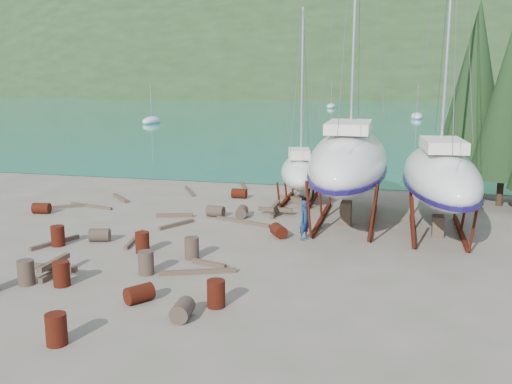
% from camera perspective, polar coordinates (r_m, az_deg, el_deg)
% --- Properties ---
extents(ground, '(600.00, 600.00, 0.00)m').
position_cam_1_polar(ground, '(23.81, -3.12, -6.02)').
color(ground, '#5E594A').
rests_on(ground, ground).
extents(bay_water, '(700.00, 700.00, 0.00)m').
position_cam_1_polar(bay_water, '(336.85, 12.86, 10.01)').
color(bay_water, '#16706C').
rests_on(bay_water, ground).
extents(far_hill, '(800.00, 360.00, 110.00)m').
position_cam_1_polar(far_hill, '(341.85, 12.88, 10.03)').
color(far_hill, '#1D3219').
rests_on(far_hill, ground).
extents(far_house_left, '(6.60, 5.60, 5.60)m').
position_cam_1_polar(far_house_left, '(222.00, -3.74, 10.40)').
color(far_house_left, beige).
rests_on(far_house_left, ground).
extents(far_house_center, '(6.60, 5.60, 5.60)m').
position_cam_1_polar(far_house_center, '(213.42, 6.73, 10.30)').
color(far_house_center, beige).
rests_on(far_house_center, ground).
extents(far_house_right, '(6.60, 5.60, 5.60)m').
position_cam_1_polar(far_house_right, '(213.03, 20.39, 9.67)').
color(far_house_right, beige).
rests_on(far_house_right, ground).
extents(cypress_near_right, '(3.60, 3.60, 10.00)m').
position_cam_1_polar(cypress_near_right, '(34.24, 23.87, 8.24)').
color(cypress_near_right, black).
rests_on(cypress_near_right, ground).
extents(cypress_back_left, '(4.14, 4.14, 11.50)m').
position_cam_1_polar(cypress_back_left, '(35.97, 21.06, 9.96)').
color(cypress_back_left, black).
rests_on(cypress_back_left, ground).
extents(moored_boat_left, '(2.00, 5.00, 6.05)m').
position_cam_1_polar(moored_boat_left, '(89.81, -10.41, 7.00)').
color(moored_boat_left, silver).
rests_on(moored_boat_left, ground).
extents(moored_boat_mid, '(2.00, 5.00, 6.05)m').
position_cam_1_polar(moored_boat_mid, '(101.99, 15.78, 7.27)').
color(moored_boat_mid, silver).
rests_on(moored_boat_mid, ground).
extents(moored_boat_far, '(2.00, 5.00, 6.05)m').
position_cam_1_polar(moored_boat_far, '(132.69, 7.52, 8.49)').
color(moored_boat_far, silver).
rests_on(moored_boat_far, ground).
extents(large_sailboat_near, '(3.65, 12.43, 19.56)m').
position_cam_1_polar(large_sailboat_near, '(28.34, 9.27, 3.21)').
color(large_sailboat_near, silver).
rests_on(large_sailboat_near, ground).
extents(large_sailboat_far, '(3.96, 10.78, 16.70)m').
position_cam_1_polar(large_sailboat_far, '(27.32, 17.94, 1.60)').
color(large_sailboat_far, silver).
rests_on(large_sailboat_far, ground).
extents(small_sailboat_shore, '(3.41, 7.08, 10.88)m').
position_cam_1_polar(small_sailboat_shore, '(32.84, 4.39, 2.07)').
color(small_sailboat_shore, silver).
rests_on(small_sailboat_shore, ground).
extents(worker, '(0.67, 0.78, 1.79)m').
position_cam_1_polar(worker, '(25.40, 4.92, -2.82)').
color(worker, navy).
rests_on(worker, ground).
extents(drum_1, '(0.65, 0.92, 0.58)m').
position_cam_1_polar(drum_1, '(17.57, -7.37, -11.63)').
color(drum_1, '#2D2823').
rests_on(drum_1, ground).
extents(drum_2, '(0.96, 0.71, 0.58)m').
position_cam_1_polar(drum_2, '(32.30, -20.66, -1.53)').
color(drum_2, '#531C0E').
rests_on(drum_2, ground).
extents(drum_3, '(0.58, 0.58, 0.88)m').
position_cam_1_polar(drum_3, '(16.77, -19.34, -12.83)').
color(drum_3, '#531C0E').
rests_on(drum_3, ground).
extents(drum_4, '(0.89, 0.60, 0.58)m').
position_cam_1_polar(drum_4, '(34.04, -1.69, -0.14)').
color(drum_4, '#531C0E').
rests_on(drum_4, ground).
extents(drum_5, '(0.58, 0.58, 0.88)m').
position_cam_1_polar(drum_5, '(22.96, -6.44, -5.60)').
color(drum_5, '#2D2823').
rests_on(drum_5, ground).
extents(drum_6, '(0.96, 1.05, 0.58)m').
position_cam_1_polar(drum_6, '(25.90, 2.28, -3.89)').
color(drum_6, '#531C0E').
rests_on(drum_6, ground).
extents(drum_7, '(0.58, 0.58, 0.88)m').
position_cam_1_polar(drum_7, '(18.28, -4.01, -10.10)').
color(drum_7, '#531C0E').
rests_on(drum_7, ground).
extents(drum_8, '(0.58, 0.58, 0.88)m').
position_cam_1_polar(drum_8, '(25.95, -19.20, -4.17)').
color(drum_8, '#531C0E').
rests_on(drum_8, ground).
extents(drum_9, '(0.93, 0.65, 0.58)m').
position_cam_1_polar(drum_9, '(29.64, -4.06, -1.93)').
color(drum_9, '#2D2823').
rests_on(drum_9, ground).
extents(drum_11, '(0.69, 0.95, 0.58)m').
position_cam_1_polar(drum_11, '(29.43, -1.42, -2.00)').
color(drum_11, '#2D2823').
rests_on(drum_11, ground).
extents(drum_12, '(0.98, 1.05, 0.58)m').
position_cam_1_polar(drum_12, '(19.02, -11.60, -9.93)').
color(drum_12, '#531C0E').
rests_on(drum_12, ground).
extents(drum_13, '(0.58, 0.58, 0.88)m').
position_cam_1_polar(drum_13, '(21.08, -18.88, -7.74)').
color(drum_13, '#531C0E').
rests_on(drum_13, ground).
extents(drum_14, '(0.58, 0.58, 0.88)m').
position_cam_1_polar(drum_14, '(24.02, -11.29, -4.98)').
color(drum_14, '#531C0E').
rests_on(drum_14, ground).
extents(drum_15, '(1.00, 0.79, 0.58)m').
position_cam_1_polar(drum_15, '(26.13, -15.37, -4.16)').
color(drum_15, '#2D2823').
rests_on(drum_15, ground).
extents(drum_16, '(0.58, 0.58, 0.88)m').
position_cam_1_polar(drum_16, '(21.64, -22.01, -7.47)').
color(drum_16, '#2D2823').
rests_on(drum_16, ground).
extents(drum_17, '(0.58, 0.58, 0.88)m').
position_cam_1_polar(drum_17, '(21.47, -10.94, -6.96)').
color(drum_17, '#2D2823').
rests_on(drum_17, ground).
extents(timber_0, '(1.58, 2.60, 0.14)m').
position_cam_1_polar(timber_0, '(36.08, -6.68, 0.09)').
color(timber_0, brown).
rests_on(timber_0, ground).
extents(timber_2, '(1.71, 1.73, 0.19)m').
position_cam_1_polar(timber_2, '(34.65, -13.42, -0.59)').
color(timber_2, brown).
rests_on(timber_2, ground).
extents(timber_4, '(1.14, 1.98, 0.17)m').
position_cam_1_polar(timber_4, '(28.04, -7.97, -3.23)').
color(timber_4, brown).
rests_on(timber_4, ground).
extents(timber_5, '(2.71, 1.19, 0.16)m').
position_cam_1_polar(timber_5, '(21.34, -5.84, -7.94)').
color(timber_5, brown).
rests_on(timber_5, ground).
extents(timber_6, '(1.87, 0.34, 0.19)m').
position_cam_1_polar(timber_6, '(33.77, 3.69, -0.60)').
color(timber_6, brown).
rests_on(timber_6, ground).
extents(timber_7, '(1.49, 0.58, 0.17)m').
position_cam_1_polar(timber_7, '(22.17, -4.72, -7.15)').
color(timber_7, brown).
rests_on(timber_7, ground).
extents(timber_8, '(1.87, 0.68, 0.19)m').
position_cam_1_polar(timber_8, '(29.83, -8.14, -2.32)').
color(timber_8, brown).
rests_on(timber_8, ground).
extents(timber_9, '(1.15, 2.58, 0.15)m').
position_cam_1_polar(timber_9, '(37.67, -1.32, 0.66)').
color(timber_9, brown).
rests_on(timber_9, ground).
extents(timber_10, '(2.99, 1.18, 0.16)m').
position_cam_1_polar(timber_10, '(28.30, -1.33, -2.99)').
color(timber_10, brown).
rests_on(timber_10, ground).
extents(timber_11, '(0.62, 2.73, 0.15)m').
position_cam_1_polar(timber_11, '(25.88, -12.04, -4.65)').
color(timber_11, brown).
rests_on(timber_11, ground).
extents(timber_12, '(1.07, 2.31, 0.17)m').
position_cam_1_polar(timber_12, '(26.28, -19.46, -4.80)').
color(timber_12, brown).
rests_on(timber_12, ground).
extents(timber_15, '(2.88, 0.83, 0.15)m').
position_cam_1_polar(timber_15, '(32.99, -16.16, -1.36)').
color(timber_15, brown).
rests_on(timber_15, ground).
extents(timber_17, '(1.99, 1.32, 0.16)m').
position_cam_1_polar(timber_17, '(33.28, -18.42, -1.38)').
color(timber_17, brown).
rests_on(timber_17, ground).
extents(timber_pile_fore, '(1.80, 1.80, 0.60)m').
position_cam_1_polar(timber_pile_fore, '(22.26, -19.52, -7.14)').
color(timber_pile_fore, brown).
rests_on(timber_pile_fore, ground).
extents(timber_pile_aft, '(1.80, 1.80, 0.60)m').
position_cam_1_polar(timber_pile_aft, '(29.93, 1.92, -1.76)').
color(timber_pile_aft, brown).
rests_on(timber_pile_aft, ground).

